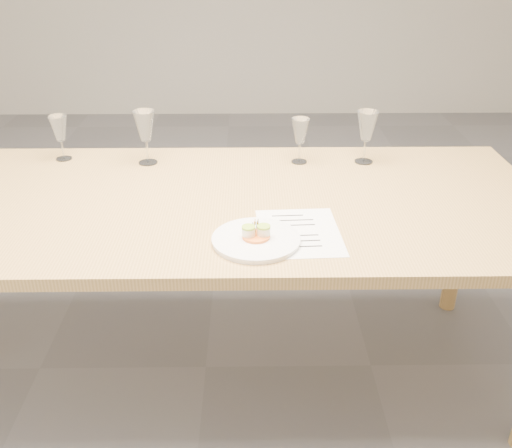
{
  "coord_description": "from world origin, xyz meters",
  "views": [
    {
      "loc": [
        0.18,
        -1.77,
        1.58
      ],
      "look_at": [
        0.2,
        -0.29,
        0.8
      ],
      "focal_mm": 40.0,
      "sensor_mm": 36.0,
      "label": 1
    }
  ],
  "objects_px": {
    "wine_glass_3": "(300,132)",
    "wine_glass_4": "(367,127)",
    "recipe_sheet": "(299,232)",
    "wine_glass_2": "(145,127)",
    "dining_table": "(198,216)",
    "dinner_plate": "(256,239)",
    "wine_glass_1": "(59,129)"
  },
  "relations": [
    {
      "from": "wine_glass_3",
      "to": "wine_glass_1",
      "type": "bearing_deg",
      "value": 177.27
    },
    {
      "from": "wine_glass_4",
      "to": "dining_table",
      "type": "bearing_deg",
      "value": -152.37
    },
    {
      "from": "wine_glass_1",
      "to": "wine_glass_4",
      "type": "relative_size",
      "value": 0.87
    },
    {
      "from": "wine_glass_3",
      "to": "wine_glass_2",
      "type": "bearing_deg",
      "value": -179.92
    },
    {
      "from": "dinner_plate",
      "to": "wine_glass_2",
      "type": "relative_size",
      "value": 1.25
    },
    {
      "from": "recipe_sheet",
      "to": "wine_glass_3",
      "type": "distance_m",
      "value": 0.6
    },
    {
      "from": "wine_glass_3",
      "to": "wine_glass_4",
      "type": "relative_size",
      "value": 0.86
    },
    {
      "from": "wine_glass_1",
      "to": "wine_glass_2",
      "type": "xyz_separation_m",
      "value": [
        0.34,
        -0.05,
        0.02
      ]
    },
    {
      "from": "wine_glass_1",
      "to": "dining_table",
      "type": "bearing_deg",
      "value": -33.96
    },
    {
      "from": "dinner_plate",
      "to": "recipe_sheet",
      "type": "distance_m",
      "value": 0.14
    },
    {
      "from": "wine_glass_1",
      "to": "recipe_sheet",
      "type": "bearing_deg",
      "value": -35.15
    },
    {
      "from": "dinner_plate",
      "to": "recipe_sheet",
      "type": "bearing_deg",
      "value": 24.35
    },
    {
      "from": "dining_table",
      "to": "dinner_plate",
      "type": "distance_m",
      "value": 0.38
    },
    {
      "from": "wine_glass_2",
      "to": "dinner_plate",
      "type": "bearing_deg",
      "value": -56.92
    },
    {
      "from": "recipe_sheet",
      "to": "wine_glass_4",
      "type": "bearing_deg",
      "value": 59.45
    },
    {
      "from": "recipe_sheet",
      "to": "wine_glass_2",
      "type": "relative_size",
      "value": 1.56
    },
    {
      "from": "recipe_sheet",
      "to": "wine_glass_3",
      "type": "height_order",
      "value": "wine_glass_3"
    },
    {
      "from": "wine_glass_1",
      "to": "wine_glass_4",
      "type": "height_order",
      "value": "wine_glass_4"
    },
    {
      "from": "wine_glass_1",
      "to": "wine_glass_3",
      "type": "relative_size",
      "value": 1.01
    },
    {
      "from": "wine_glass_2",
      "to": "wine_glass_3",
      "type": "bearing_deg",
      "value": 0.08
    },
    {
      "from": "dining_table",
      "to": "recipe_sheet",
      "type": "relative_size",
      "value": 7.38
    },
    {
      "from": "dining_table",
      "to": "wine_glass_3",
      "type": "bearing_deg",
      "value": 41.39
    },
    {
      "from": "wine_glass_1",
      "to": "wine_glass_2",
      "type": "relative_size",
      "value": 0.85
    },
    {
      "from": "dinner_plate",
      "to": "wine_glass_1",
      "type": "relative_size",
      "value": 1.47
    },
    {
      "from": "recipe_sheet",
      "to": "wine_glass_1",
      "type": "xyz_separation_m",
      "value": [
        -0.89,
        0.63,
        0.12
      ]
    },
    {
      "from": "recipe_sheet",
      "to": "wine_glass_2",
      "type": "bearing_deg",
      "value": 130.28
    },
    {
      "from": "dining_table",
      "to": "wine_glass_3",
      "type": "distance_m",
      "value": 0.54
    },
    {
      "from": "wine_glass_1",
      "to": "wine_glass_4",
      "type": "bearing_deg",
      "value": -2.22
    },
    {
      "from": "dinner_plate",
      "to": "wine_glass_1",
      "type": "height_order",
      "value": "wine_glass_1"
    },
    {
      "from": "dining_table",
      "to": "wine_glass_3",
      "type": "xyz_separation_m",
      "value": [
        0.38,
        0.33,
        0.19
      ]
    },
    {
      "from": "dinner_plate",
      "to": "wine_glass_2",
      "type": "distance_m",
      "value": 0.77
    },
    {
      "from": "dining_table",
      "to": "dinner_plate",
      "type": "xyz_separation_m",
      "value": [
        0.2,
        -0.31,
        0.08
      ]
    }
  ]
}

